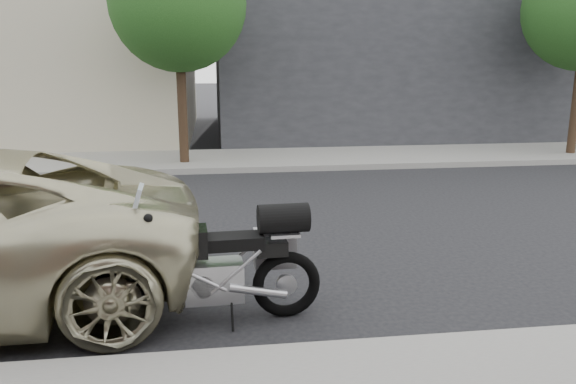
{
  "coord_description": "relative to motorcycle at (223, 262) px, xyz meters",
  "views": [
    {
      "loc": [
        1.23,
        8.81,
        2.78
      ],
      "look_at": [
        0.18,
        0.95,
        0.9
      ],
      "focal_mm": 35.0,
      "sensor_mm": 36.0,
      "label": 1
    }
  ],
  "objects": [
    {
      "name": "ground",
      "position": [
        -1.17,
        -3.11,
        -0.67
      ],
      "size": [
        120.0,
        120.0,
        0.0
      ],
      "primitive_type": "plane",
      "color": "black",
      "rests_on": "ground"
    },
    {
      "name": "street_tree_mid",
      "position": [
        0.83,
        -9.11,
        3.47
      ],
      "size": [
        3.4,
        3.4,
        5.7
      ],
      "color": "#352518",
      "rests_on": "far_sidewalk"
    },
    {
      "name": "far_building_dark",
      "position": [
        -8.17,
        -16.6,
        2.83
      ],
      "size": [
        16.0,
        11.0,
        7.0
      ],
      "color": "#29292E",
      "rests_on": "ground"
    },
    {
      "name": "motorcycle",
      "position": [
        0.0,
        0.0,
        0.0
      ],
      "size": [
        2.45,
        0.87,
        1.55
      ],
      "rotation": [
        0.0,
        0.0,
        0.05
      ],
      "color": "black",
      "rests_on": "ground"
    },
    {
      "name": "far_sidewalk",
      "position": [
        -1.17,
        -9.61,
        -0.59
      ],
      "size": [
        44.0,
        3.0,
        0.15
      ],
      "primitive_type": "cube",
      "color": "gray",
      "rests_on": "ground"
    }
  ]
}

